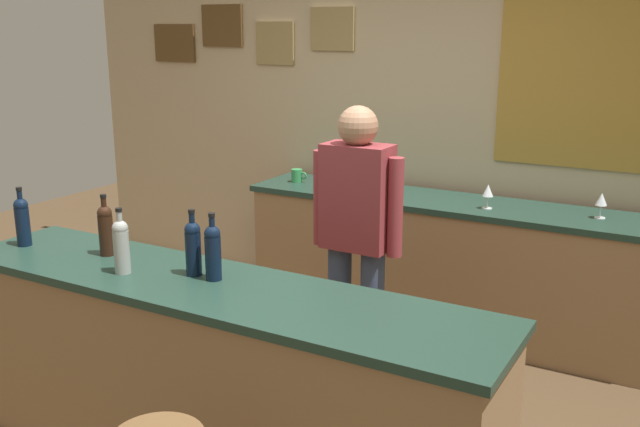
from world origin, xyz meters
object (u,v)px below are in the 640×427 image
at_px(bartender, 357,234).
at_px(wine_glass_b, 601,200).
at_px(wine_glass_a, 488,191).
at_px(wine_bottle_d, 193,246).
at_px(wine_bottle_e, 213,250).
at_px(wine_bottle_a, 22,220).
at_px(wine_bottle_b, 106,228).
at_px(wine_bottle_c, 121,244).
at_px(coffee_mug, 297,176).

relative_size(bartender, wine_glass_b, 10.45).
bearing_deg(wine_glass_a, wine_bottle_d, -112.00).
bearing_deg(wine_bottle_e, wine_glass_b, 57.06).
height_order(wine_bottle_a, wine_glass_b, wine_bottle_a).
relative_size(wine_bottle_b, wine_bottle_c, 1.00).
distance_m(bartender, wine_bottle_e, 0.94).
relative_size(wine_bottle_b, coffee_mug, 2.45).
distance_m(wine_bottle_b, wine_bottle_d, 0.56).
distance_m(wine_bottle_a, wine_bottle_c, 0.75).
relative_size(wine_bottle_e, coffee_mug, 2.45).
bearing_deg(wine_bottle_b, coffee_mug, 93.34).
xyz_separation_m(wine_bottle_d, wine_bottle_e, (0.11, -0.00, 0.00)).
bearing_deg(wine_bottle_a, bartender, 34.58).
bearing_deg(wine_bottle_d, wine_bottle_a, -175.56).
bearing_deg(wine_glass_b, wine_bottle_c, -128.61).
xyz_separation_m(wine_bottle_b, coffee_mug, (-0.12, 1.98, -0.11)).
bearing_deg(coffee_mug, wine_bottle_e, -68.46).
distance_m(wine_bottle_a, coffee_mug, 2.11).
height_order(wine_bottle_a, coffee_mug, wine_bottle_a).
xyz_separation_m(wine_bottle_a, wine_glass_b, (2.47, 2.10, -0.05)).
distance_m(wine_bottle_e, wine_glass_b, 2.41).
bearing_deg(wine_bottle_c, coffee_mug, 99.95).
distance_m(wine_bottle_c, wine_bottle_e, 0.44).
distance_m(bartender, wine_bottle_b, 1.28).
xyz_separation_m(wine_bottle_a, wine_glass_a, (1.82, 1.99, -0.05)).
bearing_deg(wine_bottle_e, wine_bottle_d, 178.12).
xyz_separation_m(wine_bottle_c, wine_bottle_d, (0.30, 0.14, 0.00)).
distance_m(wine_bottle_c, wine_glass_b, 2.76).
relative_size(wine_bottle_b, wine_bottle_d, 1.00).
relative_size(wine_bottle_d, coffee_mug, 2.45).
xyz_separation_m(wine_bottle_c, wine_bottle_e, (0.41, 0.14, 0.00)).
xyz_separation_m(bartender, wine_bottle_a, (-1.41, -0.97, 0.12)).
relative_size(wine_bottle_a, wine_glass_a, 1.97).
xyz_separation_m(bartender, coffee_mug, (-1.04, 1.10, 0.01)).
xyz_separation_m(wine_bottle_a, wine_bottle_d, (1.04, 0.08, 0.00)).
bearing_deg(wine_bottle_d, wine_bottle_b, 178.37).
xyz_separation_m(wine_bottle_b, wine_bottle_e, (0.67, -0.02, 0.00)).
height_order(wine_bottle_a, wine_bottle_c, same).
bearing_deg(wine_bottle_e, wine_bottle_a, -176.19).
height_order(wine_bottle_d, wine_glass_b, wine_bottle_d).
distance_m(wine_glass_b, coffee_mug, 2.10).
relative_size(wine_bottle_c, wine_bottle_d, 1.00).
relative_size(wine_bottle_d, wine_glass_b, 1.97).
distance_m(wine_bottle_d, wine_glass_a, 2.06).
height_order(wine_bottle_e, wine_glass_a, wine_bottle_e).
bearing_deg(coffee_mug, bartender, -46.48).
distance_m(wine_bottle_b, wine_glass_b, 2.82).
height_order(wine_glass_b, coffee_mug, wine_glass_b).
bearing_deg(wine_bottle_a, wine_bottle_b, 11.26).
bearing_deg(wine_glass_b, wine_bottle_d, -125.23).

